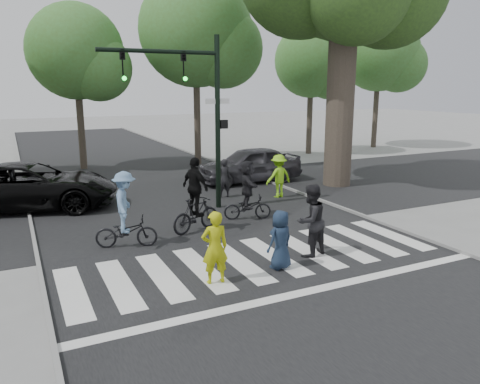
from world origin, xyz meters
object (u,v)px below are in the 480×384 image
object	(u,v)px
pedestrian_child	(280,240)
car_grey	(249,165)
traffic_signal	(194,99)
car_suv	(30,186)
pedestrian_adult	(311,221)
pedestrian_woman	(215,248)
cyclist_left	(125,215)
cyclist_right	(248,193)
cyclist_mid	(196,201)

from	to	relation	value
pedestrian_child	car_grey	world-z (taller)	car_grey
traffic_signal	car_suv	xyz separation A→B (m)	(-5.27, 2.78, -3.07)
pedestrian_adult	car_suv	xyz separation A→B (m)	(-6.28, 8.34, -0.11)
pedestrian_woman	traffic_signal	bearing A→B (deg)	-101.94
traffic_signal	pedestrian_child	bearing A→B (deg)	-91.38
cyclist_left	cyclist_right	world-z (taller)	cyclist_left
pedestrian_woman	car_grey	size ratio (longest dim) A/B	0.35
cyclist_mid	pedestrian_adult	bearing A→B (deg)	-59.48
traffic_signal	pedestrian_adult	distance (m)	6.38
pedestrian_woman	pedestrian_child	xyz separation A→B (m)	(1.74, 0.09, -0.11)
cyclist_left	car_grey	xyz separation A→B (m)	(7.07, 6.39, -0.10)
cyclist_right	car_grey	size ratio (longest dim) A/B	0.41
pedestrian_child	car_grey	size ratio (longest dim) A/B	0.31
pedestrian_woman	car_grey	world-z (taller)	pedestrian_woman
pedestrian_child	cyclist_right	bearing A→B (deg)	-121.39
traffic_signal	car_grey	size ratio (longest dim) A/B	1.26
cyclist_right	pedestrian_woman	bearing A→B (deg)	-125.10
pedestrian_woman	pedestrian_child	size ratio (longest dim) A/B	1.15
pedestrian_adult	cyclist_right	world-z (taller)	cyclist_right
traffic_signal	pedestrian_child	xyz separation A→B (m)	(-0.14, -5.99, -3.17)
pedestrian_child	pedestrian_adult	bearing A→B (deg)	-174.54
pedestrian_child	cyclist_mid	distance (m)	3.76
pedestrian_adult	cyclist_left	size ratio (longest dim) A/B	0.90
pedestrian_child	car_suv	distance (m)	10.16
pedestrian_child	car_grey	bearing A→B (deg)	-128.02
pedestrian_adult	pedestrian_woman	bearing A→B (deg)	-5.72
pedestrian_woman	car_grey	distance (m)	11.27
cyclist_left	car_suv	distance (m)	5.99
pedestrian_woman	pedestrian_child	distance (m)	1.75
pedestrian_child	car_suv	size ratio (longest dim) A/B	0.24
cyclist_left	cyclist_right	size ratio (longest dim) A/B	1.07
car_suv	car_grey	world-z (taller)	car_suv
pedestrian_woman	pedestrian_adult	distance (m)	2.94
pedestrian_child	pedestrian_adult	distance (m)	1.25
cyclist_mid	traffic_signal	bearing A→B (deg)	68.61
cyclist_mid	cyclist_right	bearing A→B (deg)	13.35
pedestrian_child	cyclist_mid	bearing A→B (deg)	-93.12
cyclist_left	car_suv	xyz separation A→B (m)	(-2.15, 5.59, -0.08)
pedestrian_child	cyclist_right	xyz separation A→B (m)	(1.23, 4.15, 0.15)
car_grey	cyclist_right	bearing A→B (deg)	-25.48
car_suv	pedestrian_adult	bearing A→B (deg)	-127.38
car_suv	car_grey	size ratio (longest dim) A/B	1.26
traffic_signal	cyclist_right	bearing A→B (deg)	-59.51
cyclist_right	car_suv	bearing A→B (deg)	143.99
cyclist_left	pedestrian_adult	bearing A→B (deg)	-33.62
pedestrian_child	traffic_signal	bearing A→B (deg)	-106.24
traffic_signal	cyclist_mid	xyz separation A→B (m)	(-0.91, -2.32, -2.97)
pedestrian_woman	cyclist_left	xyz separation A→B (m)	(-1.24, 3.26, 0.08)
car_grey	car_suv	bearing A→B (deg)	-82.73
cyclist_mid	car_grey	distance (m)	7.63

